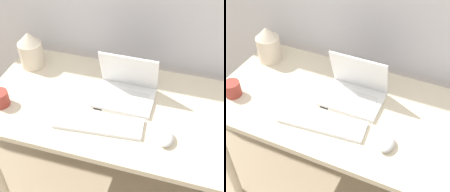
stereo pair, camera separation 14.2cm
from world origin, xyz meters
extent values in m
cube|color=beige|center=(0.00, 0.34, 0.74)|extent=(1.39, 0.68, 0.03)
cylinder|color=beige|center=(-0.64, 0.06, 0.36)|extent=(0.05, 0.05, 0.73)
cylinder|color=beige|center=(-0.64, 0.63, 0.36)|extent=(0.05, 0.05, 0.73)
cube|color=white|center=(-0.01, 0.39, 0.77)|extent=(0.29, 0.22, 0.02)
cube|color=silver|center=(-0.01, 0.38, 0.78)|extent=(0.24, 0.12, 0.00)
cube|color=white|center=(-0.01, 0.46, 0.88)|extent=(0.29, 0.07, 0.21)
cube|color=black|center=(-0.01, 0.47, 0.89)|extent=(0.26, 0.06, 0.18)
cube|color=white|center=(-0.08, 0.19, 0.77)|extent=(0.42, 0.16, 0.02)
cube|color=silver|center=(-0.08, 0.19, 0.78)|extent=(0.38, 0.13, 0.00)
ellipsoid|color=silver|center=(0.23, 0.18, 0.78)|extent=(0.07, 0.10, 0.04)
cylinder|color=beige|center=(-0.58, 0.52, 0.83)|extent=(0.13, 0.13, 0.15)
cone|color=beige|center=(-0.58, 0.52, 0.94)|extent=(0.12, 0.12, 0.06)
cube|color=black|center=(-0.11, 0.31, 0.76)|extent=(0.04, 0.05, 0.01)
cylinder|color=#9E382D|center=(-0.58, 0.18, 0.80)|extent=(0.08, 0.08, 0.08)
camera|label=1|loc=(0.26, -0.73, 1.81)|focal=50.00mm
camera|label=2|loc=(0.39, -0.68, 1.81)|focal=50.00mm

